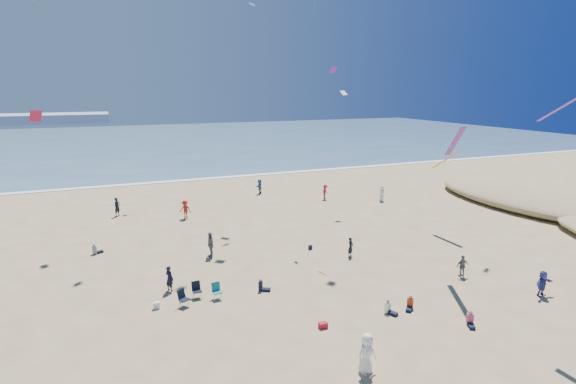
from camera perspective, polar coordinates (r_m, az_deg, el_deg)
name	(u,v)px	position (r m, az deg, el deg)	size (l,w,h in m)	color
ground	(315,368)	(21.93, 3.41, -21.42)	(220.00, 220.00, 0.00)	tan
ocean	(139,142)	(112.18, -18.37, 6.07)	(220.00, 100.00, 0.06)	#476B84
surf_line	(170,181)	(62.95, -14.74, 1.30)	(220.00, 1.20, 0.08)	white
standing_flyers	(276,233)	(36.79, -1.49, -5.21)	(38.55, 36.68, 1.94)	#343D90
seated_group	(307,288)	(28.17, 2.47, -12.14)	(19.65, 20.02, 0.84)	white
chair_cluster	(200,293)	(27.85, -11.15, -12.51)	(2.75, 1.53, 1.00)	black
white_tote	(156,305)	(27.70, -16.37, -13.66)	(0.35, 0.20, 0.40)	white
black_backpack	(183,298)	(28.23, -13.21, -12.95)	(0.30, 0.22, 0.38)	black
cooler	(323,325)	(24.87, 4.48, -16.51)	(0.45, 0.30, 0.30)	#B21925
navy_bag	(310,247)	(35.65, 2.84, -7.03)	(0.28, 0.18, 0.34)	black
kites_aloft	(345,47)	(34.00, 7.22, 17.76)	(38.73, 45.32, 29.55)	white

